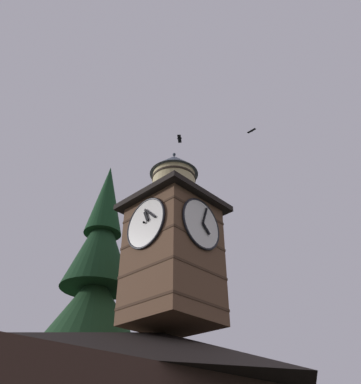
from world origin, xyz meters
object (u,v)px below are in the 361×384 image
(clock_tower, at_px, (173,241))
(flying_bird_low, at_px, (179,138))
(flying_bird_high, at_px, (252,131))
(moon, at_px, (120,349))
(pine_tree_behind, at_px, (91,324))

(clock_tower, bearing_deg, flying_bird_low, 83.32)
(clock_tower, distance_m, flying_bird_high, 11.40)
(clock_tower, height_order, moon, clock_tower)
(clock_tower, distance_m, flying_bird_low, 5.46)
(pine_tree_behind, relative_size, flying_bird_high, 27.01)
(pine_tree_behind, xyz_separation_m, flying_bird_high, (-5.66, 6.84, 11.93))
(flying_bird_high, bearing_deg, moon, -115.02)
(clock_tower, xyz_separation_m, pine_tree_behind, (-0.36, -5.86, -2.30))
(pine_tree_behind, bearing_deg, moon, -130.82)
(pine_tree_behind, bearing_deg, flying_bird_low, 86.28)
(pine_tree_behind, relative_size, flying_bird_low, 29.35)
(moon, distance_m, flying_bird_low, 34.78)
(pine_tree_behind, distance_m, flying_bird_high, 14.87)
(moon, height_order, flying_bird_low, flying_bird_low)
(clock_tower, relative_size, flying_bird_low, 14.97)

